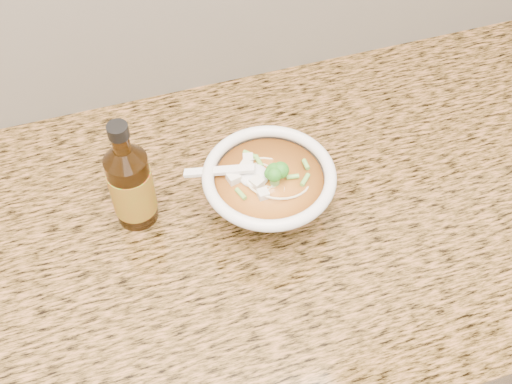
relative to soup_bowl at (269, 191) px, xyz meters
name	(u,v)px	position (x,y,z in m)	size (l,w,h in m)	color
cabinet	(165,374)	(-0.22, -0.01, -0.52)	(4.00, 0.65, 0.86)	#361D10
counter_slab	(131,255)	(-0.22, -0.01, -0.07)	(4.00, 0.68, 0.04)	#996138
soup_bowl	(269,191)	(0.00, 0.00, 0.00)	(0.22, 0.20, 0.11)	white
hot_sauce_bottle	(131,185)	(-0.19, 0.05, 0.03)	(0.07, 0.07, 0.19)	#331C07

